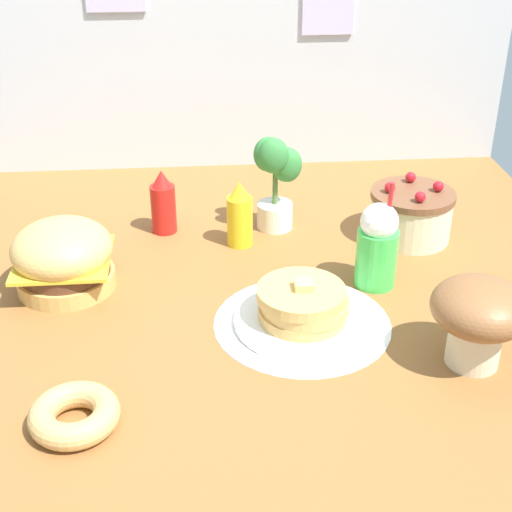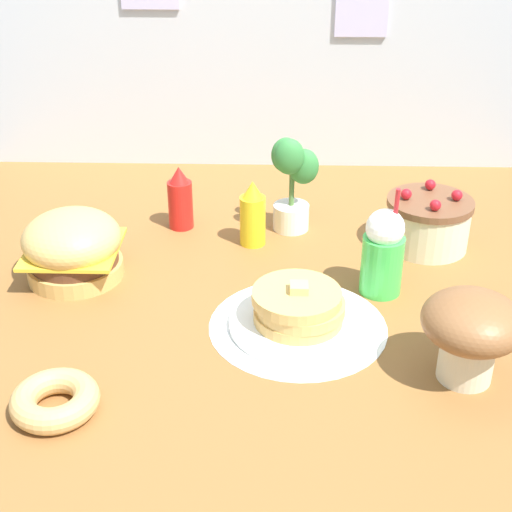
{
  "view_description": "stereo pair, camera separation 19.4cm",
  "coord_description": "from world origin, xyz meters",
  "px_view_note": "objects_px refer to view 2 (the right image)",
  "views": [
    {
      "loc": [
        -0.12,
        -1.64,
        1.09
      ],
      "look_at": [
        0.02,
        0.05,
        0.15
      ],
      "focal_mm": 51.27,
      "sensor_mm": 36.0,
      "label": 1
    },
    {
      "loc": [
        0.07,
        -1.65,
        1.09
      ],
      "look_at": [
        0.02,
        0.05,
        0.15
      ],
      "focal_mm": 51.27,
      "sensor_mm": 36.0,
      "label": 2
    }
  ],
  "objects_px": {
    "potted_plant": "(292,180)",
    "pancake_stack": "(298,311)",
    "burger": "(73,247)",
    "donut_pink_glaze": "(55,400)",
    "mushroom_stool": "(471,329)",
    "layer_cake": "(428,222)",
    "mustard_bottle": "(252,215)",
    "ketchup_bottle": "(180,199)",
    "cream_soda_cup": "(383,252)"
  },
  "relations": [
    {
      "from": "layer_cake",
      "to": "pancake_stack",
      "type": "bearing_deg",
      "value": -131.66
    },
    {
      "from": "layer_cake",
      "to": "potted_plant",
      "type": "height_order",
      "value": "potted_plant"
    },
    {
      "from": "pancake_stack",
      "to": "layer_cake",
      "type": "bearing_deg",
      "value": 48.34
    },
    {
      "from": "mushroom_stool",
      "to": "cream_soda_cup",
      "type": "bearing_deg",
      "value": 111.67
    },
    {
      "from": "pancake_stack",
      "to": "mustard_bottle",
      "type": "bearing_deg",
      "value": 106.26
    },
    {
      "from": "layer_cake",
      "to": "donut_pink_glaze",
      "type": "bearing_deg",
      "value": -139.84
    },
    {
      "from": "mustard_bottle",
      "to": "mushroom_stool",
      "type": "height_order",
      "value": "mushroom_stool"
    },
    {
      "from": "ketchup_bottle",
      "to": "potted_plant",
      "type": "height_order",
      "value": "potted_plant"
    },
    {
      "from": "mustard_bottle",
      "to": "potted_plant",
      "type": "relative_size",
      "value": 0.66
    },
    {
      "from": "ketchup_bottle",
      "to": "donut_pink_glaze",
      "type": "relative_size",
      "value": 1.08
    },
    {
      "from": "burger",
      "to": "donut_pink_glaze",
      "type": "distance_m",
      "value": 0.6
    },
    {
      "from": "burger",
      "to": "mushroom_stool",
      "type": "relative_size",
      "value": 1.21
    },
    {
      "from": "layer_cake",
      "to": "mustard_bottle",
      "type": "distance_m",
      "value": 0.55
    },
    {
      "from": "ketchup_bottle",
      "to": "cream_soda_cup",
      "type": "relative_size",
      "value": 0.67
    },
    {
      "from": "cream_soda_cup",
      "to": "donut_pink_glaze",
      "type": "xyz_separation_m",
      "value": [
        -0.78,
        -0.53,
        -0.09
      ]
    },
    {
      "from": "pancake_stack",
      "to": "donut_pink_glaze",
      "type": "bearing_deg",
      "value": -147.7
    },
    {
      "from": "donut_pink_glaze",
      "to": "mushroom_stool",
      "type": "relative_size",
      "value": 0.85
    },
    {
      "from": "cream_soda_cup",
      "to": "mushroom_stool",
      "type": "bearing_deg",
      "value": -68.33
    },
    {
      "from": "burger",
      "to": "mustard_bottle",
      "type": "relative_size",
      "value": 1.33
    },
    {
      "from": "pancake_stack",
      "to": "potted_plant",
      "type": "bearing_deg",
      "value": 91.08
    },
    {
      "from": "ketchup_bottle",
      "to": "mushroom_stool",
      "type": "height_order",
      "value": "mushroom_stool"
    },
    {
      "from": "potted_plant",
      "to": "donut_pink_glaze",
      "type": "bearing_deg",
      "value": -120.33
    },
    {
      "from": "cream_soda_cup",
      "to": "potted_plant",
      "type": "bearing_deg",
      "value": 122.7
    },
    {
      "from": "burger",
      "to": "pancake_stack",
      "type": "xyz_separation_m",
      "value": [
        0.64,
        -0.24,
        -0.05
      ]
    },
    {
      "from": "layer_cake",
      "to": "cream_soda_cup",
      "type": "height_order",
      "value": "cream_soda_cup"
    },
    {
      "from": "burger",
      "to": "potted_plant",
      "type": "bearing_deg",
      "value": 27.15
    },
    {
      "from": "ketchup_bottle",
      "to": "potted_plant",
      "type": "bearing_deg",
      "value": -0.86
    },
    {
      "from": "mustard_bottle",
      "to": "pancake_stack",
      "type": "bearing_deg",
      "value": -73.74
    },
    {
      "from": "mushroom_stool",
      "to": "burger",
      "type": "bearing_deg",
      "value": 156.82
    },
    {
      "from": "pancake_stack",
      "to": "mushroom_stool",
      "type": "bearing_deg",
      "value": -27.06
    },
    {
      "from": "pancake_stack",
      "to": "layer_cake",
      "type": "distance_m",
      "value": 0.62
    },
    {
      "from": "layer_cake",
      "to": "mustard_bottle",
      "type": "bearing_deg",
      "value": 179.94
    },
    {
      "from": "ketchup_bottle",
      "to": "cream_soda_cup",
      "type": "distance_m",
      "value": 0.72
    },
    {
      "from": "potted_plant",
      "to": "layer_cake",
      "type": "bearing_deg",
      "value": -14.04
    },
    {
      "from": "pancake_stack",
      "to": "potted_plant",
      "type": "distance_m",
      "value": 0.58
    },
    {
      "from": "mushroom_stool",
      "to": "potted_plant",
      "type": "bearing_deg",
      "value": 117.45
    },
    {
      "from": "burger",
      "to": "cream_soda_cup",
      "type": "distance_m",
      "value": 0.88
    },
    {
      "from": "mustard_bottle",
      "to": "cream_soda_cup",
      "type": "distance_m",
      "value": 0.46
    },
    {
      "from": "potted_plant",
      "to": "pancake_stack",
      "type": "bearing_deg",
      "value": -88.92
    },
    {
      "from": "layer_cake",
      "to": "mustard_bottle",
      "type": "height_order",
      "value": "mustard_bottle"
    },
    {
      "from": "pancake_stack",
      "to": "cream_soda_cup",
      "type": "distance_m",
      "value": 0.31
    },
    {
      "from": "mushroom_stool",
      "to": "layer_cake",
      "type": "bearing_deg",
      "value": 87.88
    },
    {
      "from": "burger",
      "to": "cream_soda_cup",
      "type": "height_order",
      "value": "cream_soda_cup"
    },
    {
      "from": "layer_cake",
      "to": "mushroom_stool",
      "type": "bearing_deg",
      "value": -92.12
    },
    {
      "from": "mustard_bottle",
      "to": "burger",
      "type": "bearing_deg",
      "value": -156.65
    },
    {
      "from": "burger",
      "to": "potted_plant",
      "type": "relative_size",
      "value": 0.87
    },
    {
      "from": "mushroom_stool",
      "to": "ketchup_bottle",
      "type": "bearing_deg",
      "value": 134.6
    },
    {
      "from": "layer_cake",
      "to": "cream_soda_cup",
      "type": "relative_size",
      "value": 0.83
    },
    {
      "from": "donut_pink_glaze",
      "to": "potted_plant",
      "type": "xyz_separation_m",
      "value": [
        0.53,
        0.91,
        0.14
      ]
    },
    {
      "from": "burger",
      "to": "pancake_stack",
      "type": "bearing_deg",
      "value": -20.73
    }
  ]
}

